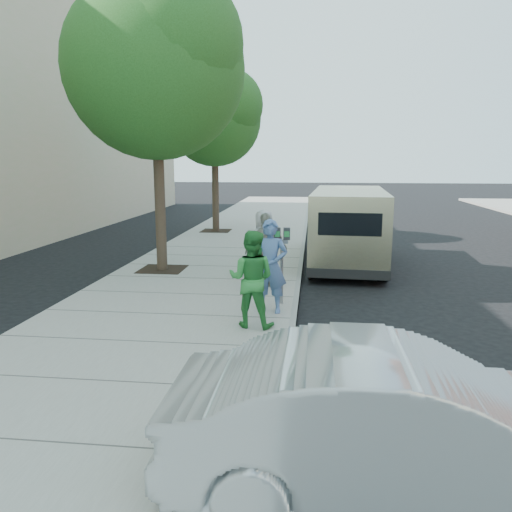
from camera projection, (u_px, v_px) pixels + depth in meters
name	position (u px, v px, depth m)	size (l,w,h in m)	color
ground	(231.00, 302.00, 11.06)	(120.00, 120.00, 0.00)	black
sidewalk	(187.00, 297.00, 11.16)	(5.00, 60.00, 0.15)	gray
curb_face	(296.00, 300.00, 10.89)	(0.12, 60.00, 0.16)	gray
tree_near	(157.00, 61.00, 12.61)	(4.62, 4.60, 7.53)	black
tree_far	(215.00, 115.00, 20.15)	(3.92, 3.80, 6.49)	black
parking_meter	(282.00, 249.00, 10.17)	(0.34, 0.14, 1.59)	gray
van	(348.00, 225.00, 14.81)	(2.34, 6.10, 2.22)	tan
sedan	(402.00, 426.00, 4.52)	(1.51, 4.34, 1.43)	#B3B7BA
person_officer	(270.00, 266.00, 9.65)	(0.67, 0.44, 1.83)	#4B6BA0
person_green_shirt	(251.00, 279.00, 8.83)	(0.84, 0.66, 1.74)	#2B8638
person_gray_shirt	(264.00, 244.00, 12.50)	(0.85, 0.55, 1.73)	#B0AFB2
person_striped_polo	(266.00, 250.00, 11.60)	(1.02, 0.43, 1.74)	gray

